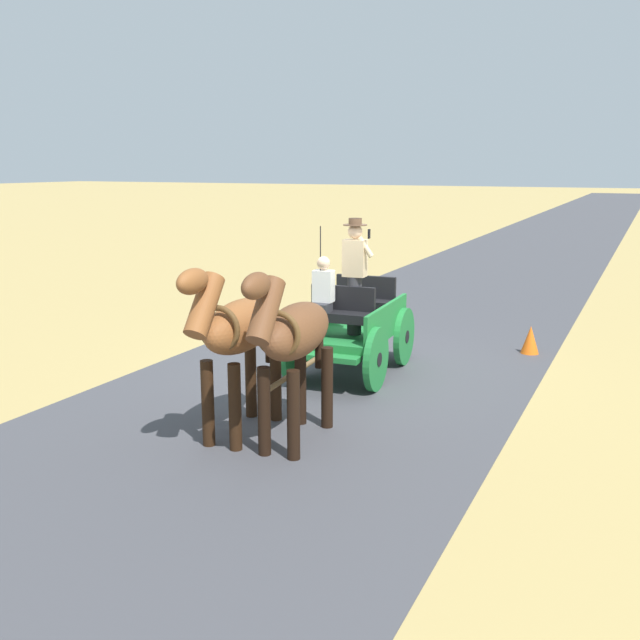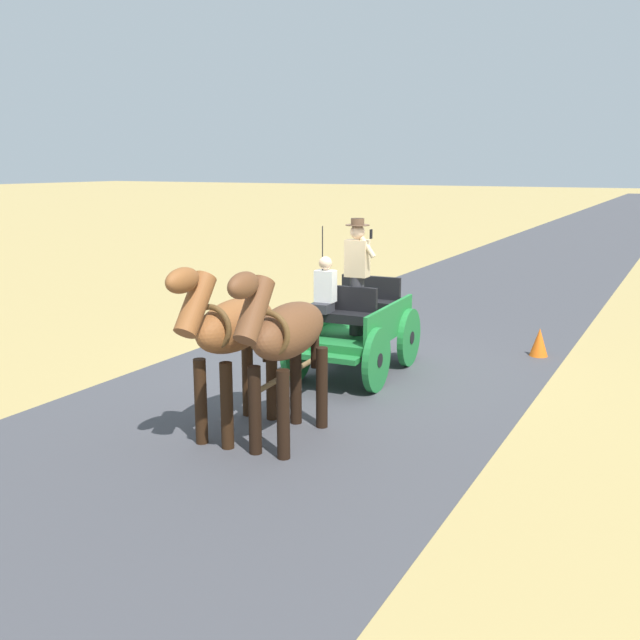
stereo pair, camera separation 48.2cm
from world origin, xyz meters
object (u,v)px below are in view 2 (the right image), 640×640
horse_off_side (231,330)px  traffic_cone (539,342)px  horse_near_side (285,336)px  horse_drawn_carriage (354,324)px

horse_off_side → traffic_cone: size_ratio=4.42×
horse_near_side → horse_off_side: (0.73, 0.04, 0.00)m
horse_drawn_carriage → traffic_cone: 3.52m
horse_off_side → traffic_cone: 6.23m
horse_off_side → traffic_cone: horse_off_side is taller
horse_drawn_carriage → horse_off_side: (0.20, 3.05, 0.51)m
horse_off_side → horse_drawn_carriage: bearing=-93.7°
horse_drawn_carriage → horse_off_side: bearing=86.3°
horse_near_side → traffic_cone: 5.93m
horse_off_side → traffic_cone: (-2.59, -5.56, -1.07)m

